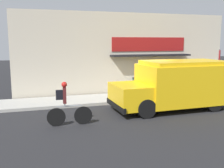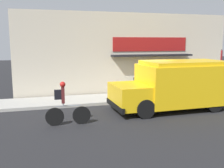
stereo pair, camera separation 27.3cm
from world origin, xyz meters
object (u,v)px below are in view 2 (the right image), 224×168
at_px(cyclist, 65,105).
at_px(stop_sign_post, 221,64).
at_px(trash_bin, 138,86).
at_px(school_bus, 176,85).

distance_m(cyclist, stop_sign_post, 10.11).
distance_m(cyclist, trash_bin, 6.14).
bearing_deg(stop_sign_post, trash_bin, 171.30).
xyz_separation_m(cyclist, trash_bin, (4.56, 4.10, -0.17)).
height_order(cyclist, trash_bin, cyclist).
bearing_deg(cyclist, trash_bin, 45.12).
bearing_deg(trash_bin, cyclist, -138.07).
xyz_separation_m(school_bus, cyclist, (-5.27, -1.04, -0.37)).
relative_size(cyclist, trash_bin, 1.78).
bearing_deg(trash_bin, stop_sign_post, -8.70).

